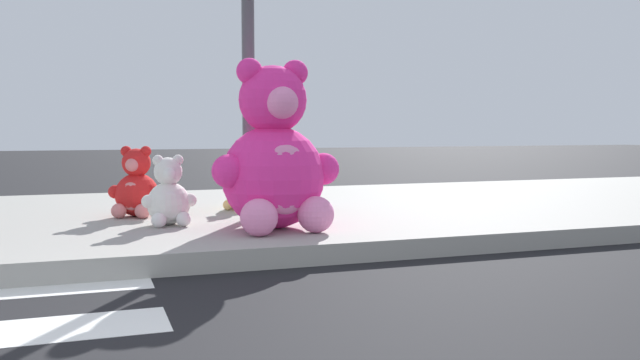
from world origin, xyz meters
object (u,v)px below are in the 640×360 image
object	(u,v)px
sign_pole	(248,24)
plush_pink_large	(275,161)
plush_tan	(295,191)
plush_red	(136,188)
plush_white	(169,197)
plush_yellow	(241,190)
plush_lavender	(296,181)

from	to	relation	value
sign_pole	plush_pink_large	bearing A→B (deg)	-83.34
sign_pole	plush_tan	xyz separation A→B (m)	(0.52, 0.34, -1.49)
sign_pole	plush_red	xyz separation A→B (m)	(-0.92, 0.56, -1.44)
sign_pole	plush_white	world-z (taller)	sign_pole
plush_tan	plush_red	distance (m)	1.47
plush_yellow	plush_lavender	bearing A→B (deg)	5.06
plush_tan	plush_white	distance (m)	1.30
plush_tan	plush_red	xyz separation A→B (m)	(-1.45, 0.23, 0.05)
plush_pink_large	plush_yellow	size ratio (longest dim) A/B	2.80
plush_yellow	plush_white	world-z (taller)	plush_white
plush_pink_large	plush_lavender	xyz separation A→B (m)	(0.62, 1.41, -0.27)
plush_yellow	plush_pink_large	bearing A→B (deg)	-91.15
plush_tan	plush_lavender	bearing A→B (deg)	71.90
plush_red	sign_pole	bearing A→B (deg)	-31.46
sign_pole	plush_tan	distance (m)	1.62
plush_lavender	plush_tan	distance (m)	0.52
sign_pole	plush_pink_large	xyz separation A→B (m)	(0.07, -0.59, -1.16)
plush_red	plush_lavender	bearing A→B (deg)	9.19
plush_yellow	plush_lavender	world-z (taller)	plush_lavender
plush_lavender	plush_yellow	bearing A→B (deg)	-174.94
plush_tan	plush_white	size ratio (longest dim) A/B	0.88
plush_yellow	plush_lavender	size ratio (longest dim) A/B	0.72
plush_pink_large	plush_tan	distance (m)	1.09
sign_pole	plush_white	bearing A→B (deg)	-172.63
plush_lavender	plush_tan	world-z (taller)	plush_lavender
plush_tan	plush_white	bearing A→B (deg)	-160.83
plush_yellow	plush_tan	world-z (taller)	plush_tan
sign_pole	plush_lavender	xyz separation A→B (m)	(0.68, 0.82, -1.43)
plush_pink_large	plush_lavender	distance (m)	1.57
plush_yellow	plush_tan	size ratio (longest dim) A/B	0.94
plush_yellow	plush_red	distance (m)	1.04
plush_pink_large	plush_lavender	bearing A→B (deg)	66.49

